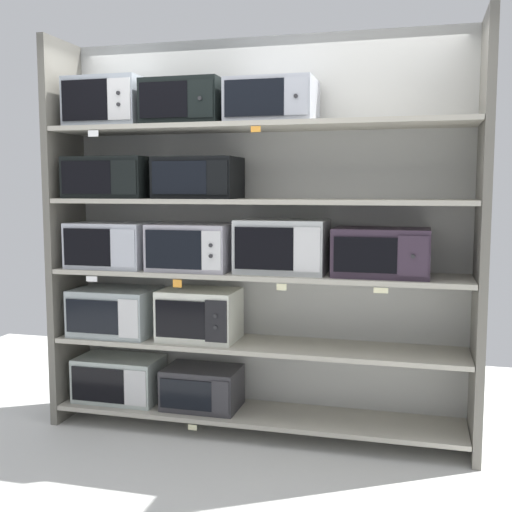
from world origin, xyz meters
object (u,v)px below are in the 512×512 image
(microwave_3, at_px, (200,315))
(microwave_2, at_px, (116,311))
(microwave_0, at_px, (119,379))
(microwave_11, at_px, (186,103))
(microwave_8, at_px, (113,178))
(microwave_9, at_px, (198,178))
(microwave_1, at_px, (202,388))
(microwave_10, at_px, (108,103))
(microwave_7, at_px, (381,252))
(microwave_6, at_px, (282,246))
(microwave_4, at_px, (113,245))
(microwave_5, at_px, (194,247))
(microwave_12, at_px, (272,102))

(microwave_3, bearing_deg, microwave_2, 179.99)
(microwave_0, distance_m, microwave_11, 1.91)
(microwave_8, distance_m, microwave_9, 0.60)
(microwave_1, bearing_deg, microwave_10, -179.97)
(microwave_3, distance_m, microwave_7, 1.24)
(microwave_8, bearing_deg, microwave_6, 0.00)
(microwave_0, xyz_separation_m, microwave_7, (1.75, 0.00, 0.92))
(microwave_8, distance_m, microwave_11, 0.70)
(microwave_2, relative_size, microwave_6, 0.97)
(microwave_4, height_order, microwave_11, microwave_11)
(microwave_5, height_order, microwave_9, microwave_9)
(microwave_5, bearing_deg, microwave_2, 179.95)
(microwave_3, bearing_deg, microwave_7, 0.00)
(microwave_12, bearing_deg, microwave_4, 180.00)
(microwave_1, height_order, microwave_7, microwave_7)
(microwave_1, height_order, microwave_3, microwave_3)
(microwave_1, relative_size, microwave_9, 0.95)
(microwave_11, bearing_deg, microwave_9, -0.04)
(microwave_1, relative_size, microwave_10, 0.98)
(microwave_2, height_order, microwave_11, microwave_11)
(microwave_7, bearing_deg, microwave_10, -179.99)
(microwave_2, height_order, microwave_10, microwave_10)
(microwave_1, relative_size, microwave_11, 0.98)
(microwave_7, height_order, microwave_9, microwave_9)
(microwave_1, distance_m, microwave_4, 1.13)
(microwave_9, relative_size, microwave_11, 1.03)
(microwave_11, height_order, microwave_12, microwave_11)
(microwave_3, height_order, microwave_6, microwave_6)
(microwave_7, xyz_separation_m, microwave_9, (-1.16, -0.00, 0.45))
(microwave_12, bearing_deg, microwave_10, 180.00)
(microwave_7, height_order, microwave_10, microwave_10)
(microwave_7, bearing_deg, microwave_11, -179.99)
(microwave_5, relative_size, microwave_12, 0.98)
(microwave_0, relative_size, microwave_1, 1.16)
(microwave_8, bearing_deg, microwave_4, -179.53)
(microwave_2, distance_m, microwave_6, 1.25)
(microwave_7, distance_m, microwave_10, 2.01)
(microwave_5, height_order, microwave_8, microwave_8)
(microwave_2, xyz_separation_m, microwave_11, (0.53, -0.00, 1.37))
(microwave_5, xyz_separation_m, microwave_12, (0.52, 0.00, 0.91))
(microwave_3, relative_size, microwave_5, 0.96)
(microwave_6, relative_size, microwave_11, 1.10)
(microwave_4, height_order, microwave_9, microwave_9)
(microwave_3, relative_size, microwave_4, 0.95)
(microwave_10, distance_m, microwave_11, 0.55)
(microwave_0, distance_m, microwave_4, 0.92)
(microwave_6, distance_m, microwave_10, 1.49)
(microwave_5, distance_m, microwave_12, 1.04)
(microwave_5, distance_m, microwave_8, 0.72)
(microwave_7, distance_m, microwave_11, 1.54)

